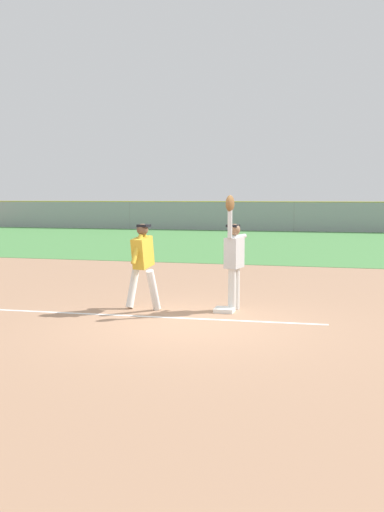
{
  "coord_description": "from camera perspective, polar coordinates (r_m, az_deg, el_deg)",
  "views": [
    {
      "loc": [
        2.42,
        -9.38,
        2.25
      ],
      "look_at": [
        -0.33,
        1.51,
        1.05
      ],
      "focal_mm": 39.03,
      "sensor_mm": 36.0,
      "label": 1
    }
  ],
  "objects": [
    {
      "name": "ground_plane",
      "position": [
        9.94,
        -0.29,
        -6.98
      ],
      "size": [
        82.47,
        82.47,
        0.0
      ],
      "primitive_type": "plane",
      "color": "tan"
    },
    {
      "name": "runner",
      "position": [
        11.09,
        -5.07,
        -0.42
      ],
      "size": [
        0.75,
        0.84,
        1.72
      ],
      "rotation": [
        0.0,
        0.0,
        -0.18
      ],
      "color": "white",
      "rests_on": "ground_plane"
    },
    {
      "name": "fielder",
      "position": [
        10.99,
        4.3,
        0.18
      ],
      "size": [
        0.36,
        0.89,
        2.28
      ],
      "rotation": [
        0.0,
        0.0,
        2.91
      ],
      "color": "silver",
      "rests_on": "ground_plane"
    },
    {
      "name": "parked_car_green",
      "position": [
        41.38,
        3.1,
        3.9
      ],
      "size": [
        4.59,
        2.51,
        1.25
      ],
      "rotation": [
        0.0,
        0.0,
        -0.12
      ],
      "color": "#1E6B33",
      "rests_on": "ground_plane"
    },
    {
      "name": "baseball",
      "position": [
        11.02,
        4.76,
        2.78
      ],
      "size": [
        0.07,
        0.07,
        0.07
      ],
      "primitive_type": "sphere",
      "color": "white"
    },
    {
      "name": "first_base",
      "position": [
        10.98,
        3.35,
        -5.53
      ],
      "size": [
        0.38,
        0.38,
        0.08
      ],
      "primitive_type": "cube",
      "rotation": [
        0.0,
        0.0,
        -0.0
      ],
      "color": "white",
      "rests_on": "ground_plane"
    },
    {
      "name": "outfield_fence",
      "position": [
        36.81,
        10.42,
        4.01
      ],
      "size": [
        45.45,
        0.08,
        1.95
      ],
      "color": "#93999E",
      "rests_on": "ground_plane"
    },
    {
      "name": "parked_car_white",
      "position": [
        40.69,
        11.67,
        3.75
      ],
      "size": [
        4.56,
        2.45,
        1.25
      ],
      "rotation": [
        0.0,
        0.0,
        -0.1
      ],
      "color": "white",
      "rests_on": "ground_plane"
    },
    {
      "name": "outfield_grass",
      "position": [
        27.63,
        9.11,
        1.36
      ],
      "size": [
        45.37,
        18.55,
        0.01
      ],
      "primitive_type": "cube",
      "color": "#4C8C47",
      "rests_on": "ground_plane"
    },
    {
      "name": "chalk_foul_line",
      "position": [
        11.6,
        -17.43,
        -5.35
      ],
      "size": [
        11.99,
        0.59,
        0.01
      ],
      "primitive_type": "cube",
      "rotation": [
        0.0,
        0.0,
        0.04
      ],
      "color": "white",
      "rests_on": "ground_plane"
    }
  ]
}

